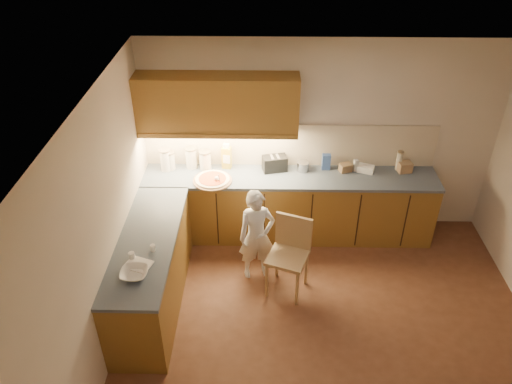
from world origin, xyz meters
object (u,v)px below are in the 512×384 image
at_px(pizza_on_board, 213,180).
at_px(toaster, 275,163).
at_px(child, 257,235).
at_px(oil_jug, 227,157).
at_px(wooden_chair, 290,250).

xyz_separation_m(pizza_on_board, toaster, (0.78, 0.29, 0.08)).
relative_size(pizza_on_board, toaster, 1.44).
relative_size(child, oil_jug, 3.40).
xyz_separation_m(wooden_chair, toaster, (-0.17, 1.16, 0.47)).
height_order(pizza_on_board, toaster, toaster).
height_order(oil_jug, toaster, oil_jug).
bearing_deg(pizza_on_board, oil_jug, 65.32).
relative_size(wooden_chair, oil_jug, 2.73).
relative_size(pizza_on_board, oil_jug, 1.40).
bearing_deg(pizza_on_board, toaster, 20.36).
distance_m(pizza_on_board, toaster, 0.83).
height_order(child, wooden_chair, child).
bearing_deg(oil_jug, wooden_chair, -56.87).
xyz_separation_m(child, wooden_chair, (0.38, -0.20, -0.04)).
xyz_separation_m(child, oil_jug, (-0.41, 1.01, 0.49)).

